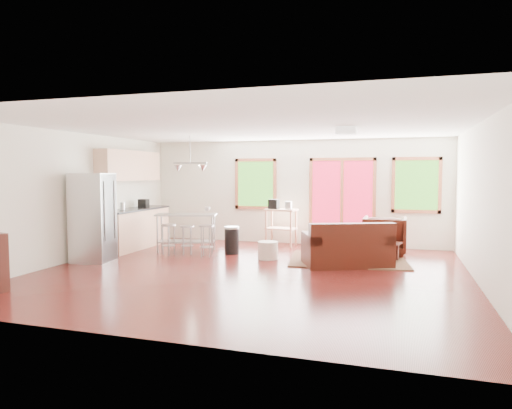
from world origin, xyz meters
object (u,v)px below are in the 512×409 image
(rug, at_px, (348,260))
(kitchen_cart, at_px, (280,214))
(loveseat, at_px, (347,248))
(island, at_px, (186,226))
(coffee_table, at_px, (374,244))
(refrigerator, at_px, (93,217))
(armchair, at_px, (385,233))
(ottoman, at_px, (336,245))

(rug, distance_m, kitchen_cart, 2.39)
(loveseat, relative_size, island, 1.27)
(coffee_table, xyz_separation_m, refrigerator, (-5.39, -1.81, 0.55))
(coffee_table, relative_size, kitchen_cart, 0.99)
(refrigerator, height_order, kitchen_cart, refrigerator)
(kitchen_cart, bearing_deg, loveseat, -47.03)
(island, relative_size, kitchen_cart, 1.28)
(armchair, bearing_deg, coffee_table, 75.72)
(coffee_table, bearing_deg, refrigerator, -161.47)
(armchair, bearing_deg, kitchen_cart, -10.70)
(rug, xyz_separation_m, coffee_table, (0.50, 0.18, 0.32))
(rug, xyz_separation_m, refrigerator, (-4.89, -1.62, 0.88))
(coffee_table, bearing_deg, kitchen_cart, 151.97)
(armchair, relative_size, refrigerator, 0.52)
(rug, distance_m, loveseat, 0.65)
(coffee_table, distance_m, ottoman, 0.88)
(coffee_table, bearing_deg, ottoman, 159.70)
(armchair, relative_size, ottoman, 1.38)
(coffee_table, height_order, armchair, armchair)
(loveseat, distance_m, island, 3.72)
(rug, relative_size, island, 1.59)
(refrigerator, bearing_deg, coffee_table, 9.47)
(armchair, bearing_deg, island, 12.51)
(rug, height_order, ottoman, ottoman)
(rug, relative_size, kitchen_cart, 2.03)
(loveseat, height_order, armchair, armchair)
(rug, relative_size, ottoman, 3.44)
(refrigerator, bearing_deg, kitchen_cart, 35.19)
(coffee_table, bearing_deg, rug, -159.92)
(refrigerator, distance_m, kitchen_cart, 4.33)
(rug, distance_m, armchair, 1.23)
(loveseat, bearing_deg, ottoman, 85.97)
(ottoman, bearing_deg, armchair, 22.70)
(armchair, height_order, island, armchair)
(refrigerator, bearing_deg, island, 42.92)
(loveseat, height_order, coffee_table, loveseat)
(refrigerator, distance_m, island, 2.07)
(coffee_table, xyz_separation_m, island, (-4.13, -0.19, 0.25))
(rug, relative_size, coffee_table, 2.06)
(armchair, distance_m, ottoman, 1.12)
(kitchen_cart, bearing_deg, island, -142.59)
(ottoman, xyz_separation_m, island, (-3.31, -0.49, 0.36))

